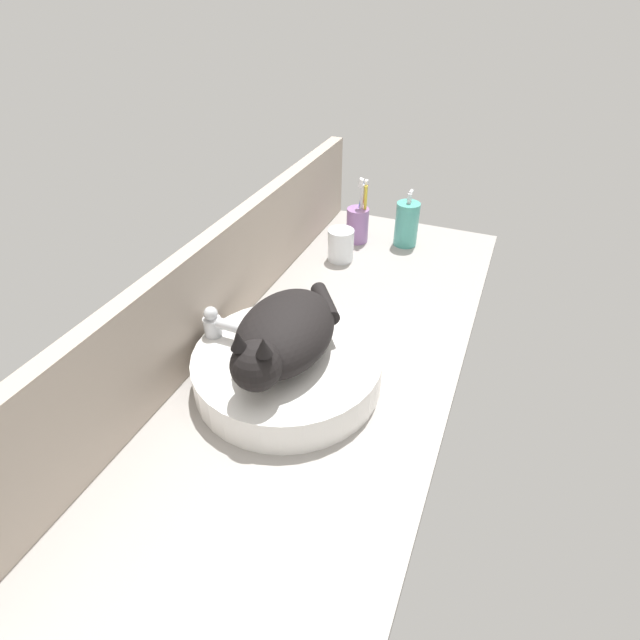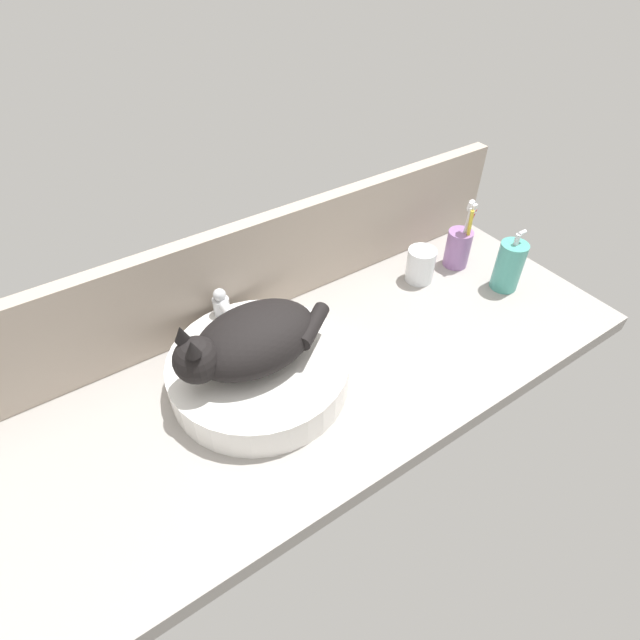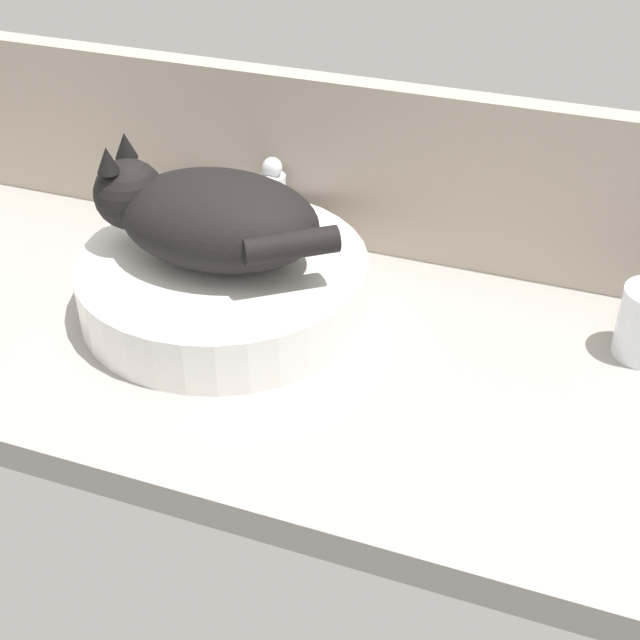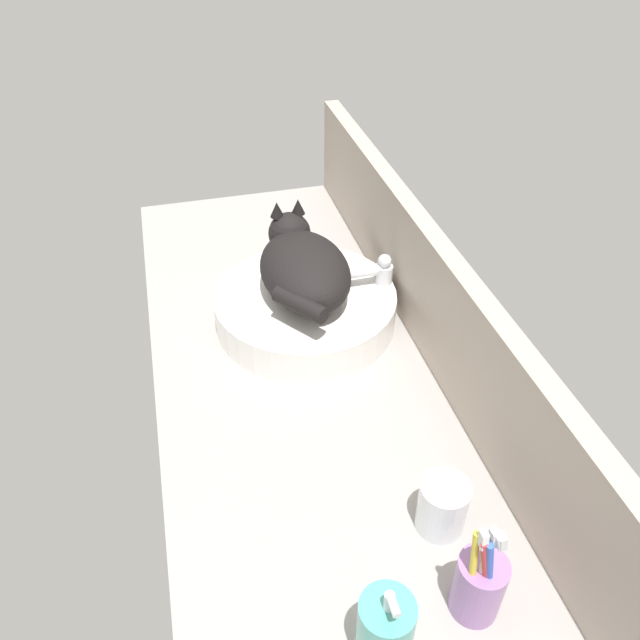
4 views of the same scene
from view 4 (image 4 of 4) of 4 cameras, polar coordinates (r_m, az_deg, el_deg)
The scene contains 8 objects.
ground_plane at distance 120.12cm, azimuth -1.87°, elevation -4.71°, with size 139.91×54.11×4.00cm, color #9E9993.
backsplash_panel at distance 117.76cm, azimuth 10.05°, elevation 2.40°, with size 139.91×3.60×23.79cm, color #AD9E8E.
sink_basin at distance 126.20cm, azimuth -1.33°, elevation 1.14°, with size 36.45×36.45×7.05cm, color white.
cat at distance 121.80cm, azimuth -1.60°, elevation 4.96°, with size 32.39×17.79×14.00cm.
faucet at distance 127.41cm, azimuth 5.30°, elevation 3.49°, with size 3.60×11.81×13.60cm.
soap_dispenser at distance 82.08cm, azimuth 5.91°, elevation -26.64°, with size 6.70×6.70×16.03cm.
toothbrush_cup at distance 87.55cm, azimuth 14.34°, elevation -22.38°, with size 6.44×6.44×18.67cm.
water_glass at distance 94.81cm, azimuth 11.08°, elevation -16.52°, with size 7.19×7.19×8.84cm.
Camera 4 is at (84.95, -18.08, 80.99)cm, focal length 35.00 mm.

